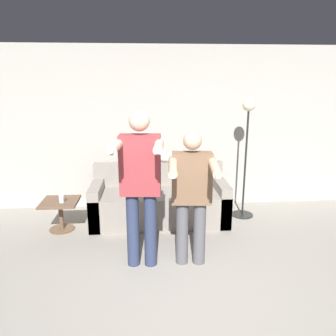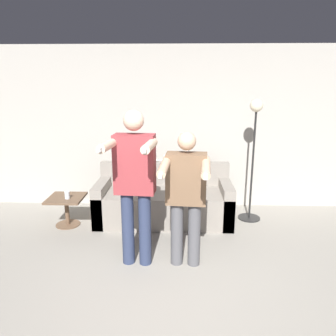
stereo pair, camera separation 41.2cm
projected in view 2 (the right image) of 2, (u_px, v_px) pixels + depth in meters
name	position (u px, v px, depth m)	size (l,w,h in m)	color
ground_plane	(185.00, 331.00, 2.76)	(16.00, 16.00, 0.00)	gray
wall_back	(183.00, 129.00, 5.31)	(10.00, 0.05, 2.60)	#B7B2A8
couch	(164.00, 202.00, 4.92)	(1.99, 0.81, 0.83)	gray
person_left	(135.00, 179.00, 3.53)	(0.54, 0.70, 1.76)	#2D3856
person_right	(186.00, 192.00, 3.55)	(0.54, 0.70, 1.53)	#56565B
cat	(177.00, 157.00, 5.04)	(0.54, 0.13, 0.19)	silver
floor_lamp	(254.00, 141.00, 4.73)	(0.33, 0.33, 1.81)	black
side_table	(66.00, 205.00, 4.73)	(0.50, 0.50, 0.43)	brown
cup	(67.00, 195.00, 4.63)	(0.07, 0.07, 0.11)	silver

